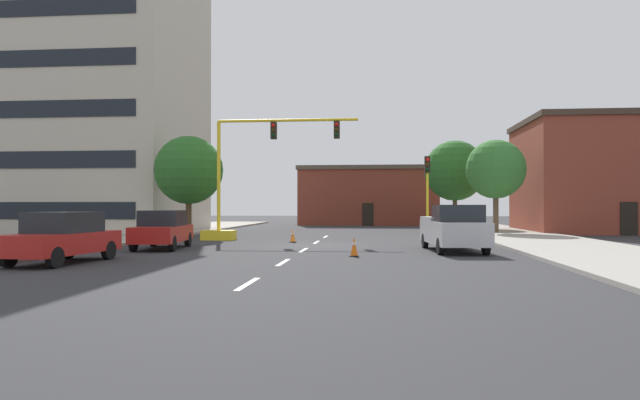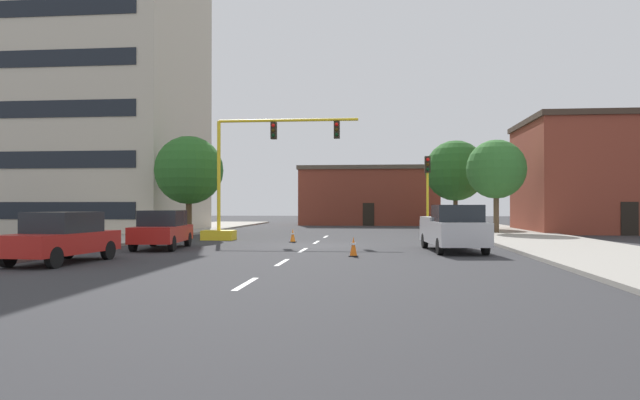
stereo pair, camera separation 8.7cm
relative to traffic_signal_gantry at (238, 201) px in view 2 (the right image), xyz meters
The scene contains 21 objects.
ground_plane 6.47m from the traffic_signal_gantry, 40.40° to the right, with size 160.00×160.00×0.00m, color #2D2D30.
sidewalk_left 8.66m from the traffic_signal_gantry, 151.01° to the left, with size 6.00×56.00×0.14m, color #9E998E.
sidewalk_right 17.21m from the traffic_signal_gantry, 13.76° to the left, with size 6.00×56.00×0.14m, color #9E998E.
lane_stripe_seg_0 18.66m from the traffic_signal_gantry, 75.54° to the right, with size 0.16×2.40×0.01m, color silver.
lane_stripe_seg_1 13.46m from the traffic_signal_gantry, 69.59° to the right, with size 0.16×2.40×0.01m, color silver.
lane_stripe_seg_2 8.63m from the traffic_signal_gantry, 56.30° to the right, with size 0.16×2.40×0.01m, color silver.
lane_stripe_seg_3 5.33m from the traffic_signal_gantry, 17.26° to the right, with size 0.16×2.40×0.01m, color silver.
lane_stripe_seg_4 6.55m from the traffic_signal_gantry, 41.28° to the left, with size 0.16×2.40×0.01m, color silver.
building_tall_left 18.24m from the traffic_signal_gantry, 143.27° to the left, with size 13.17×13.08×23.14m.
building_brick_center 28.44m from the traffic_signal_gantry, 75.87° to the left, with size 14.01×7.63×5.88m.
building_row_right 27.25m from the traffic_signal_gantry, 27.20° to the left, with size 11.03×10.40×8.32m.
traffic_signal_gantry is the anchor object (origin of this frame).
traffic_light_pole_right 10.95m from the traffic_signal_gantry, ahead, with size 0.32×0.47×4.80m.
tree_left_near 4.51m from the traffic_signal_gantry, 149.98° to the left, with size 4.14×4.14×6.19m.
tree_right_far 21.68m from the traffic_signal_gantry, 48.75° to the left, with size 4.95×4.95×7.29m.
tree_right_mid 17.83m from the traffic_signal_gantry, 26.60° to the left, with size 3.99×3.99×6.41m.
pickup_truck_silver 13.18m from the traffic_signal_gantry, 32.27° to the right, with size 2.45×5.55×1.99m.
sedan_red_near_left 13.79m from the traffic_signal_gantry, 101.80° to the right, with size 2.26×4.65×1.74m.
sedan_red_mid_left 7.16m from the traffic_signal_gantry, 105.00° to the right, with size 2.32×4.67×1.74m.
traffic_cone_roadside_a 12.23m from the traffic_signal_gantry, 54.81° to the right, with size 0.36×0.36×0.76m.
traffic_cone_roadside_b 4.18m from the traffic_signal_gantry, 25.27° to the right, with size 0.36×0.36×0.72m.
Camera 2 is at (3.32, -28.28, 1.97)m, focal length 32.62 mm.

